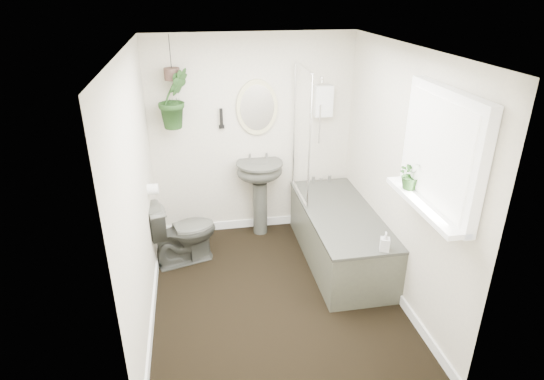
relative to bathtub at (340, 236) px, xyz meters
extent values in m
cube|color=black|center=(-0.80, -0.50, -0.30)|extent=(2.30, 2.80, 0.02)
cube|color=white|center=(-0.80, -0.50, 2.02)|extent=(2.30, 2.80, 0.02)
cube|color=beige|center=(-0.80, 0.91, 0.86)|extent=(2.30, 0.02, 2.30)
cube|color=beige|center=(-0.80, -1.91, 0.86)|extent=(2.30, 0.02, 2.30)
cube|color=beige|center=(-1.96, -0.50, 0.86)|extent=(0.02, 2.80, 2.30)
cube|color=beige|center=(0.36, -0.50, 0.86)|extent=(0.02, 2.80, 2.30)
cube|color=white|center=(-0.80, -0.50, -0.24)|extent=(2.30, 2.80, 0.10)
cube|color=white|center=(0.00, 0.84, 1.26)|extent=(0.20, 0.10, 0.35)
ellipsoid|color=beige|center=(-0.75, 0.87, 1.21)|extent=(0.46, 0.03, 0.62)
cylinder|color=black|center=(-1.15, 0.86, 1.11)|extent=(0.04, 0.04, 0.22)
cylinder|color=white|center=(-1.90, 0.20, 0.61)|extent=(0.11, 0.11, 0.11)
cube|color=white|center=(0.29, -1.20, 1.36)|extent=(0.08, 1.00, 0.90)
cube|color=white|center=(0.22, -1.20, 0.94)|extent=(0.18, 1.00, 0.04)
cube|color=white|center=(0.24, -1.20, 1.36)|extent=(0.01, 0.86, 0.76)
imported|color=#3B3C35|center=(-1.65, 0.27, 0.07)|extent=(0.79, 0.58, 0.72)
imported|color=black|center=(0.22, -0.95, 1.08)|extent=(0.22, 0.20, 0.24)
imported|color=black|center=(-1.63, 0.75, 1.37)|extent=(0.43, 0.39, 0.62)
imported|color=#352C2A|center=(0.14, -0.79, 0.38)|extent=(0.11, 0.11, 0.18)
cylinder|color=#442F27|center=(-1.63, 0.75, 1.63)|extent=(0.16, 0.16, 0.12)
camera|label=1|loc=(-1.46, -4.02, 2.46)|focal=30.00mm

